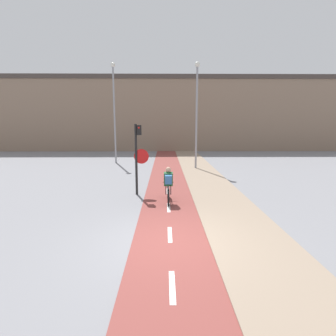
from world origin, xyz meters
name	(u,v)px	position (x,y,z in m)	size (l,w,h in m)	color
ground_plane	(170,243)	(0.00, 0.00, 0.00)	(120.00, 120.00, 0.00)	gray
bike_lane	(170,242)	(0.00, 0.00, 0.01)	(2.12, 60.00, 0.02)	brown
sidewalk_strip	(252,241)	(2.26, 0.00, 0.03)	(2.40, 60.00, 0.05)	gray
building_row_background	(166,114)	(0.00, 26.68, 4.41)	(60.00, 5.20, 8.80)	#89705B
traffic_light_pole	(138,152)	(-1.37, 5.04, 2.00)	(0.67, 0.25, 3.23)	black
street_lamp_far	(114,104)	(-4.26, 15.06, 4.81)	(0.36, 0.36, 8.03)	gray
street_lamp_sidewalk	(197,106)	(2.10, 12.10, 4.50)	(0.36, 0.36, 7.44)	gray
cyclist_near	(168,186)	(-0.01, 3.71, 0.71)	(0.46, 1.67, 1.50)	black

